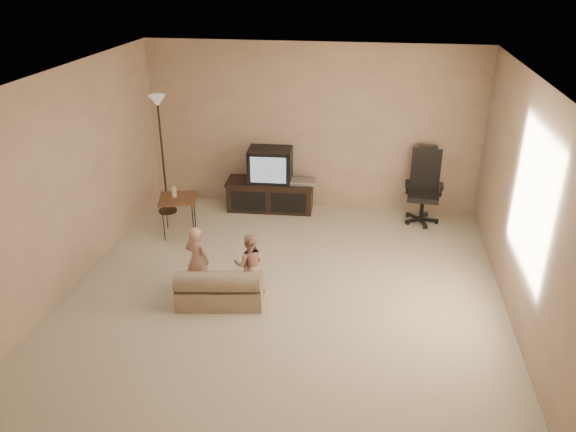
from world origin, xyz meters
name	(u,v)px	position (x,y,z in m)	size (l,w,h in m)	color
floor	(282,299)	(0.00, 0.00, 0.00)	(5.50, 5.50, 0.00)	beige
room_shell	(282,175)	(0.00, 0.00, 1.52)	(5.50, 5.50, 5.50)	silver
tv_stand	(271,185)	(-0.59, 2.49, 0.40)	(1.38, 0.56, 0.97)	black
office_chair	(423,195)	(1.69, 2.42, 0.40)	(0.56, 0.58, 1.12)	black
side_table	(177,199)	(-1.71, 1.44, 0.54)	(0.61, 0.61, 0.75)	brown
floor_lamp	(160,129)	(-2.15, 2.14, 1.31)	(0.28, 0.28, 1.80)	black
child_sofa	(220,289)	(-0.68, -0.20, 0.19)	(1.02, 0.68, 0.47)	#9E856B
toddler_left	(197,260)	(-1.00, 0.03, 0.41)	(0.30, 0.22, 0.83)	tan
toddler_right	(250,264)	(-0.39, 0.08, 0.38)	(0.36, 0.20, 0.75)	tan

